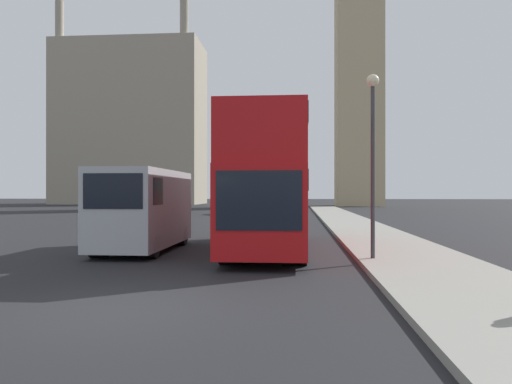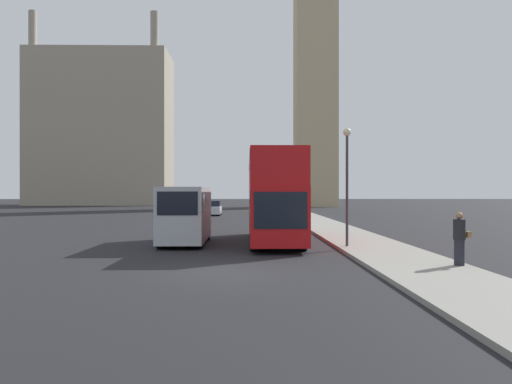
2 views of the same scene
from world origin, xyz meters
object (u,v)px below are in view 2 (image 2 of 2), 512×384
at_px(white_van, 185,214).
at_px(parked_sedan, 212,209).
at_px(red_double_decker_bus, 274,193).
at_px(street_lamp, 347,168).
at_px(pedestrian, 459,239).
at_px(clock_tower, 315,6).

xyz_separation_m(white_van, parked_sedan, (-0.71, 29.25, -0.77)).
bearing_deg(parked_sedan, white_van, -88.61).
distance_m(red_double_decker_bus, parked_sedan, 29.09).
bearing_deg(street_lamp, red_double_decker_bus, 135.82).
bearing_deg(pedestrian, clock_tower, 86.15).
relative_size(white_van, pedestrian, 3.34).
relative_size(white_van, street_lamp, 1.11).
relative_size(street_lamp, parked_sedan, 1.21).
height_order(street_lamp, parked_sedan, street_lamp).
relative_size(red_double_decker_bus, pedestrian, 5.90).
distance_m(white_van, street_lamp, 8.11).
bearing_deg(white_van, street_lamp, -17.52).
distance_m(street_lamp, parked_sedan, 32.77).
bearing_deg(white_van, parked_sedan, 91.39).
relative_size(clock_tower, parked_sedan, 15.27).
xyz_separation_m(white_van, pedestrian, (10.00, -8.16, -0.47)).
relative_size(pedestrian, street_lamp, 0.33).
bearing_deg(red_double_decker_bus, clock_tower, 80.20).
distance_m(pedestrian, parked_sedan, 38.91).
bearing_deg(parked_sedan, street_lamp, -75.51).
bearing_deg(parked_sedan, clock_tower, 63.42).
xyz_separation_m(clock_tower, parked_sedan, (-15.28, -30.54, -33.29)).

